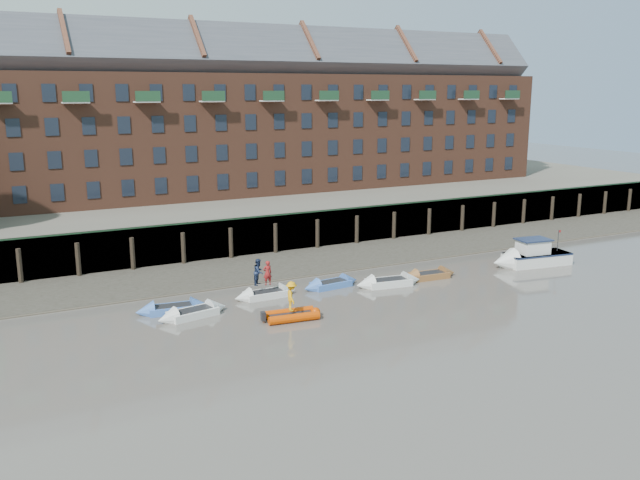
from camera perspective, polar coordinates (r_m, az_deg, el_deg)
ground at (r=38.63m, az=6.62°, el=-8.30°), size 220.00×220.00×0.00m
foreshore at (r=53.76m, az=-4.10°, el=-2.22°), size 110.00×8.00×0.50m
mud_band at (r=50.76m, az=-2.58°, el=-3.09°), size 110.00×1.60×0.10m
river_wall at (r=57.34m, az=-5.86°, el=0.33°), size 110.00×1.23×3.30m
bank_terrace at (r=69.96m, az=-9.96°, el=2.44°), size 110.00×28.00×3.20m
apartment_terrace at (r=69.86m, az=-10.57°, el=11.66°), size 80.60×15.56×20.98m
rowboat_1 at (r=43.70m, az=-12.29°, el=-5.68°), size 4.73×1.90×1.33m
rowboat_2 at (r=42.62m, az=-10.66°, el=-6.07°), size 4.88×2.31×1.36m
rowboat_3 at (r=45.82m, az=-4.59°, el=-4.57°), size 4.47×1.38×1.29m
rowboat_4 at (r=47.97m, az=0.93°, el=-3.74°), size 4.54×1.71×1.29m
rowboat_5 at (r=48.57m, az=5.80°, el=-3.57°), size 5.10×2.09×1.44m
rowboat_6 at (r=50.82m, az=9.17°, el=-2.96°), size 4.57×1.60×1.30m
rib_tender at (r=41.53m, az=-2.25°, el=-6.32°), size 3.55×1.96×0.60m
motor_launch at (r=55.99m, az=16.89°, el=-1.40°), size 6.87×3.04×2.74m
person_rower_a at (r=45.44m, az=-4.45°, el=-2.78°), size 0.61×0.40×1.67m
person_rower_b at (r=45.50m, az=-5.19°, el=-2.69°), size 1.09×1.11×1.80m
person_rib_crew at (r=41.08m, az=-2.42°, el=-4.75°), size 0.98×1.33×1.83m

